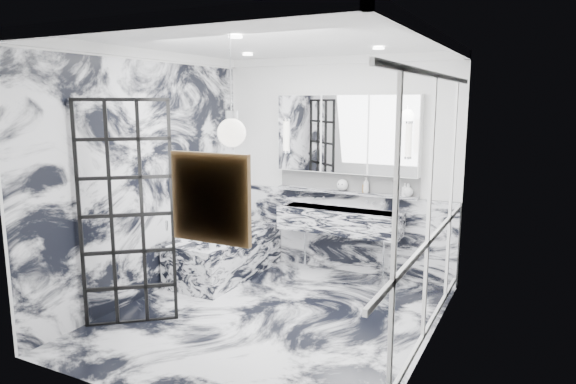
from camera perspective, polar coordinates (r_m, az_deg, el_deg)
The scene contains 25 objects.
floor at distance 5.56m, azimuth -1.87°, elevation -13.65°, with size 3.60×3.60×0.00m, color silver.
ceiling at distance 5.13m, azimuth -2.06°, elevation 16.36°, with size 3.60×3.60×0.00m, color white.
wall_back at distance 6.78m, azimuth 5.46°, elevation 2.93°, with size 3.60×3.60×0.00m, color white.
wall_front at distance 3.72m, azimuth -15.56°, elevation -3.31°, with size 3.60×3.60×0.00m, color white.
wall_left at distance 6.09m, azimuth -15.23°, elevation 1.82°, with size 3.60×3.60×0.00m, color white.
wall_right at distance 4.61m, azimuth 15.69°, elevation -0.77°, with size 3.60×3.60×0.00m, color white.
marble_clad_back at distance 6.92m, azimuth 5.26°, elevation -4.31°, with size 3.18×0.05×1.05m, color silver.
marble_clad_left at distance 6.09m, azimuth -15.10°, elevation 1.25°, with size 0.02×3.56×2.68m, color silver.
panel_molding at distance 4.64m, azimuth 15.39°, elevation -1.96°, with size 0.03×3.40×2.30m, color white.
soap_bottle_a at distance 6.57m, azimuth 8.67°, elevation 0.77°, with size 0.08×0.08×0.20m, color #8C5919.
soap_bottle_b at distance 6.44m, azimuth 12.85°, elevation 0.27°, with size 0.07×0.07×0.16m, color #4C4C51.
soap_bottle_c at distance 6.43m, azimuth 13.20°, elevation 0.23°, with size 0.12×0.12×0.16m, color silver.
face_pot at distance 6.68m, azimuth 6.07°, elevation 0.78°, with size 0.15×0.15×0.15m, color white.
amber_bottle at distance 6.59m, azimuth 8.45°, elevation 0.38°, with size 0.04×0.04×0.10m, color #8C5919.
flower_vase at distance 5.99m, azimuth -8.38°, elevation -5.80°, with size 0.08×0.08×0.12m, color silver.
crittall_door at distance 5.32m, azimuth -17.47°, elevation -2.46°, with size 0.88×0.04×2.25m, color black, non-canonical shape.
artwork at distance 3.38m, azimuth -8.61°, elevation -0.67°, with size 0.50×0.05×0.50m, color #C14313.
pendant_light at distance 4.04m, azimuth -6.28°, elevation 6.56°, with size 0.22×0.22×0.22m, color white.
trough_sink at distance 6.62m, azimuth 5.79°, elevation -3.15°, with size 1.60×0.45×0.30m, color silver.
ledge at distance 6.70m, azimuth 6.35°, elevation -0.03°, with size 1.90×0.14×0.04m, color silver.
subway_tile at distance 6.73m, azimuth 6.56°, elevation 1.19°, with size 1.90×0.03×0.23m, color white.
mirror_cabinet at distance 6.61m, azimuth 6.50°, elevation 6.39°, with size 1.90×0.16×1.00m, color white.
sconce_left at distance 6.86m, azimuth -0.25°, elevation 6.25°, with size 0.07×0.07×0.40m, color white.
sconce_right at distance 6.28m, azimuth 13.22°, elevation 5.63°, with size 0.07×0.07×0.40m, color white.
bathtub at distance 6.77m, azimuth -6.96°, elevation -6.87°, with size 0.75×1.65×0.55m, color silver.
Camera 1 is at (2.48, -4.45, 2.24)m, focal length 32.00 mm.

